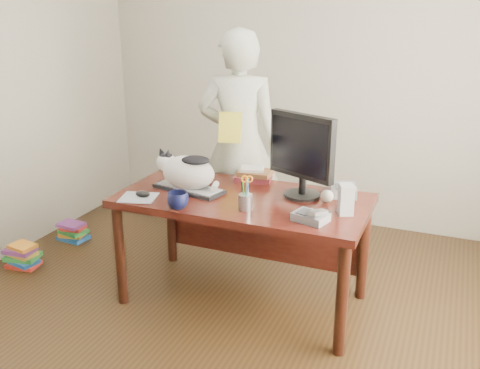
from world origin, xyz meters
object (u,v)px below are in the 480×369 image
(person, at_px, (239,144))
(book_pile_b, at_px, (73,231))
(coffee_mug, at_px, (178,200))
(monitor, at_px, (302,151))
(calculator, at_px, (343,190))
(speaker, at_px, (346,199))
(phone, at_px, (311,216))
(desk, at_px, (247,214))
(book_pile_a, at_px, (23,256))
(pen_cup, at_px, (245,200))
(keyboard, at_px, (189,188))
(mouse, at_px, (143,194))
(baseball, at_px, (327,196))
(book_stack, at_px, (254,175))
(cat, at_px, (186,171))

(person, distance_m, book_pile_b, 1.65)
(book_pile_b, bearing_deg, person, 16.86)
(coffee_mug, bearing_deg, monitor, 37.18)
(calculator, relative_size, book_pile_b, 0.97)
(person, bearing_deg, speaker, 127.48)
(monitor, distance_m, phone, 0.49)
(desk, height_order, book_pile_a, desk)
(desk, xyz_separation_m, speaker, (0.67, -0.12, 0.24))
(pen_cup, bearing_deg, speaker, 15.04)
(keyboard, xyz_separation_m, mouse, (-0.21, -0.23, 0.01))
(calculator, bearing_deg, pen_cup, -150.31)
(baseball, distance_m, book_stack, 0.62)
(pen_cup, bearing_deg, baseball, 35.40)
(monitor, xyz_separation_m, speaker, (0.33, -0.18, -0.21))
(desk, bearing_deg, cat, -165.64)
(book_pile_b, bearing_deg, cat, -15.70)
(mouse, height_order, book_pile_a, mouse)
(mouse, distance_m, person, 1.05)
(keyboard, relative_size, baseball, 6.33)
(keyboard, relative_size, calculator, 2.04)
(desk, bearing_deg, book_pile_a, -170.97)
(keyboard, bearing_deg, phone, -0.70)
(keyboard, xyz_separation_m, cat, (-0.02, 0.00, 0.12))
(monitor, relative_size, baseball, 6.70)
(monitor, distance_m, book_pile_a, 2.33)
(cat, bearing_deg, book_pile_a, -160.67)
(coffee_mug, bearing_deg, pen_cup, 20.83)
(phone, xyz_separation_m, speaker, (0.16, 0.18, 0.06))
(book_stack, bearing_deg, cat, -141.62)
(speaker, xyz_separation_m, book_pile_b, (-2.39, 0.39, -0.77))
(phone, xyz_separation_m, baseball, (0.01, 0.33, 0.01))
(desk, distance_m, baseball, 0.56)
(coffee_mug, bearing_deg, book_pile_a, 174.59)
(desk, height_order, book_pile_b, desk)
(cat, bearing_deg, coffee_mug, -59.44)
(pen_cup, bearing_deg, calculator, 44.83)
(cat, distance_m, book_pile_b, 1.60)
(book_pile_a, relative_size, book_pile_b, 1.05)
(phone, distance_m, person, 1.31)
(book_stack, bearing_deg, book_pile_a, -171.08)
(baseball, bearing_deg, book_pile_a, -172.22)
(phone, bearing_deg, speaker, 64.78)
(book_stack, height_order, person, person)
(desk, height_order, calculator, calculator)
(pen_cup, xyz_separation_m, phone, (0.42, -0.03, -0.03))
(keyboard, xyz_separation_m, baseball, (0.90, 0.13, 0.03))
(speaker, relative_size, book_stack, 0.66)
(coffee_mug, height_order, calculator, coffee_mug)
(desk, relative_size, mouse, 14.00)
(monitor, relative_size, book_pile_a, 2.00)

